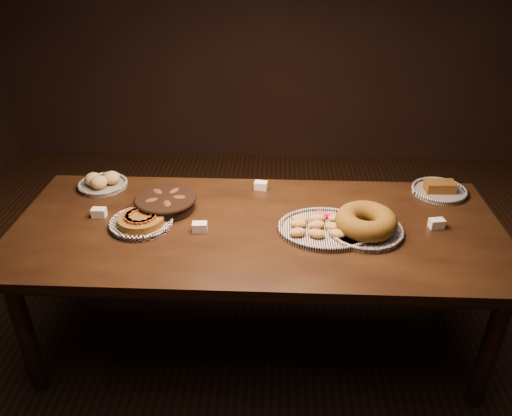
{
  "coord_description": "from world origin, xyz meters",
  "views": [
    {
      "loc": [
        0.09,
        -2.07,
        2.06
      ],
      "look_at": [
        -0.01,
        0.05,
        0.82
      ],
      "focal_mm": 35.0,
      "sensor_mm": 36.0,
      "label": 1
    }
  ],
  "objects_px": {
    "buffet_table": "(257,238)",
    "madeleine_platter": "(325,228)",
    "bundt_cake_plate": "(366,223)",
    "apple_tart_plate": "(141,221)"
  },
  "relations": [
    {
      "from": "madeleine_platter",
      "to": "bundt_cake_plate",
      "type": "height_order",
      "value": "bundt_cake_plate"
    },
    {
      "from": "buffet_table",
      "to": "bundt_cake_plate",
      "type": "xyz_separation_m",
      "value": [
        0.52,
        -0.04,
        0.12
      ]
    },
    {
      "from": "madeleine_platter",
      "to": "bundt_cake_plate",
      "type": "distance_m",
      "value": 0.19
    },
    {
      "from": "buffet_table",
      "to": "bundt_cake_plate",
      "type": "relative_size",
      "value": 5.73
    },
    {
      "from": "buffet_table",
      "to": "bundt_cake_plate",
      "type": "bearing_deg",
      "value": -3.94
    },
    {
      "from": "bundt_cake_plate",
      "to": "madeleine_platter",
      "type": "bearing_deg",
      "value": -168.18
    },
    {
      "from": "madeleine_platter",
      "to": "apple_tart_plate",
      "type": "bearing_deg",
      "value": 159.41
    },
    {
      "from": "apple_tart_plate",
      "to": "bundt_cake_plate",
      "type": "relative_size",
      "value": 0.83
    },
    {
      "from": "buffet_table",
      "to": "madeleine_platter",
      "type": "distance_m",
      "value": 0.34
    },
    {
      "from": "madeleine_platter",
      "to": "bundt_cake_plate",
      "type": "xyz_separation_m",
      "value": [
        0.19,
        0.0,
        0.03
      ]
    }
  ]
}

